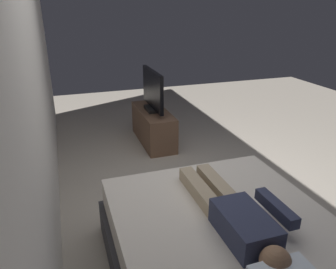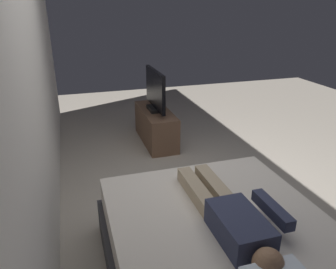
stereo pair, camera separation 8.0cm
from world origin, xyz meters
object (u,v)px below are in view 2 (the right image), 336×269
object	(u,v)px
tv	(155,91)
remote	(269,203)
bed	(226,261)
tv_stand	(156,126)
person	(232,216)

from	to	relation	value
tv	remote	bearing A→B (deg)	-175.69
bed	tv	distance (m)	2.86
tv_stand	tv	distance (m)	0.53
remote	tv_stand	bearing A→B (deg)	4.31
person	tv	world-z (taller)	tv
remote	tv	distance (m)	2.64
tv_stand	tv	xyz separation A→B (m)	(0.00, 0.00, 0.53)
bed	tv	size ratio (longest dim) A/B	2.25
tv_stand	tv	size ratio (longest dim) A/B	1.25
person	tv	bearing A→B (deg)	-4.27
tv_stand	tv	bearing A→B (deg)	0.00
person	tv	xyz separation A→B (m)	(2.78, -0.21, 0.16)
person	tv_stand	size ratio (longest dim) A/B	1.15
bed	tv_stand	bearing A→B (deg)	-4.87
person	tv_stand	distance (m)	2.81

